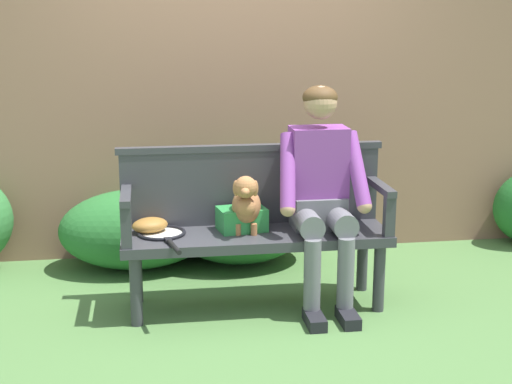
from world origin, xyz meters
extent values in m
plane|color=#4C753D|center=(0.00, 0.00, 0.00)|extent=(40.00, 40.00, 0.00)
cube|color=#936651|center=(0.00, 1.24, 1.29)|extent=(8.00, 0.30, 2.59)
ellipsoid|color=#286B2D|center=(0.01, 0.85, 0.35)|extent=(1.07, 0.81, 0.71)
ellipsoid|color=#286B2D|center=(-0.73, 0.85, 0.28)|extent=(1.08, 0.71, 0.56)
cube|color=#38383D|center=(0.00, 0.00, 0.45)|extent=(1.61, 0.47, 0.06)
cylinder|color=#38383D|center=(-0.72, -0.18, 0.21)|extent=(0.07, 0.07, 0.42)
cylinder|color=#38383D|center=(0.72, -0.18, 0.21)|extent=(0.07, 0.07, 0.42)
cylinder|color=#38383D|center=(-0.72, 0.18, 0.21)|extent=(0.07, 0.07, 0.42)
cylinder|color=#38383D|center=(0.72, 0.18, 0.21)|extent=(0.07, 0.07, 0.42)
cube|color=#38383D|center=(0.00, 0.21, 0.71)|extent=(1.61, 0.05, 0.46)
cube|color=#38383D|center=(0.00, 0.21, 0.96)|extent=(1.65, 0.06, 0.04)
cube|color=#38383D|center=(-0.76, -0.20, 0.60)|extent=(0.06, 0.06, 0.24)
cube|color=#38383D|center=(-0.76, 0.00, 0.74)|extent=(0.06, 0.47, 0.04)
cube|color=#38383D|center=(0.76, -0.20, 0.60)|extent=(0.06, 0.06, 0.24)
cube|color=#38383D|center=(0.76, 0.00, 0.74)|extent=(0.06, 0.47, 0.04)
cube|color=black|center=(0.29, -0.34, 0.04)|extent=(0.10, 0.24, 0.07)
cylinder|color=slate|center=(0.29, -0.26, 0.28)|extent=(0.10, 0.10, 0.43)
cylinder|color=slate|center=(0.29, -0.10, 0.56)|extent=(0.15, 0.31, 0.15)
cube|color=black|center=(0.49, -0.34, 0.04)|extent=(0.10, 0.24, 0.07)
cylinder|color=slate|center=(0.49, -0.26, 0.28)|extent=(0.10, 0.10, 0.43)
cylinder|color=slate|center=(0.49, -0.10, 0.56)|extent=(0.15, 0.31, 0.15)
cube|color=slate|center=(0.39, 0.05, 0.58)|extent=(0.32, 0.24, 0.20)
cube|color=#843D93|center=(0.39, 0.07, 0.84)|extent=(0.34, 0.22, 0.52)
cylinder|color=#843D93|center=(0.18, -0.04, 0.86)|extent=(0.14, 0.32, 0.44)
sphere|color=tan|center=(0.16, -0.16, 0.66)|extent=(0.09, 0.09, 0.09)
cylinder|color=#843D93|center=(0.60, -0.04, 0.86)|extent=(0.14, 0.32, 0.44)
sphere|color=tan|center=(0.62, -0.16, 0.66)|extent=(0.09, 0.09, 0.09)
sphere|color=tan|center=(0.39, 0.05, 1.25)|extent=(0.20, 0.20, 0.20)
ellipsoid|color=#51381E|center=(0.39, 0.06, 1.28)|extent=(0.21, 0.21, 0.14)
cylinder|color=#AD7042|center=(-0.11, -0.04, 0.51)|extent=(0.04, 0.04, 0.07)
cylinder|color=#AD7042|center=(-0.02, -0.05, 0.51)|extent=(0.04, 0.04, 0.07)
cylinder|color=#AD7042|center=(-0.09, 0.12, 0.51)|extent=(0.04, 0.04, 0.07)
cylinder|color=#AD7042|center=(0.01, 0.10, 0.51)|extent=(0.04, 0.04, 0.07)
ellipsoid|color=#AD7042|center=(-0.05, 0.03, 0.63)|extent=(0.22, 0.29, 0.21)
sphere|color=#AD7042|center=(-0.07, -0.06, 0.65)|extent=(0.12, 0.12, 0.12)
sphere|color=#AD7042|center=(-0.07, -0.09, 0.78)|extent=(0.13, 0.13, 0.13)
ellipsoid|color=#AD7042|center=(-0.08, -0.14, 0.77)|extent=(0.06, 0.09, 0.05)
ellipsoid|color=#AD7042|center=(-0.13, -0.07, 0.77)|extent=(0.04, 0.04, 0.10)
ellipsoid|color=#AD7042|center=(-0.02, -0.09, 0.77)|extent=(0.04, 0.04, 0.10)
sphere|color=#AD7042|center=(-0.03, 0.15, 0.68)|extent=(0.06, 0.06, 0.06)
torus|color=black|center=(-0.56, 0.04, 0.49)|extent=(0.34, 0.34, 0.02)
cylinder|color=silver|center=(-0.56, 0.04, 0.48)|extent=(0.25, 0.25, 0.00)
cube|color=black|center=(-0.53, -0.12, 0.49)|extent=(0.05, 0.08, 0.02)
cylinder|color=black|center=(-0.50, -0.26, 0.49)|extent=(0.07, 0.22, 0.03)
ellipsoid|color=#9E6B2D|center=(-0.63, 0.09, 0.52)|extent=(0.27, 0.24, 0.09)
cube|color=#2D8E42|center=(-0.08, 0.06, 0.55)|extent=(0.31, 0.25, 0.14)
camera|label=1|loc=(-0.63, -4.22, 1.77)|focal=51.92mm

